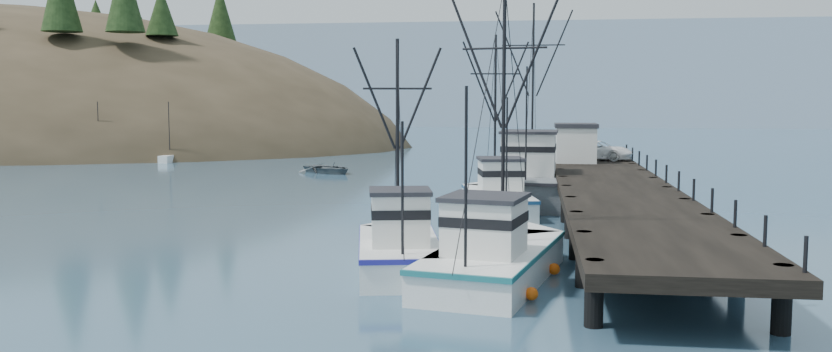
{
  "coord_description": "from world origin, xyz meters",
  "views": [
    {
      "loc": [
        9.55,
        -27.64,
        6.7
      ],
      "look_at": [
        3.46,
        14.82,
        2.5
      ],
      "focal_mm": 35.0,
      "sensor_mm": 36.0,
      "label": 1
    }
  ],
  "objects": [
    {
      "name": "trawler_mid",
      "position": [
        4.49,
        2.89,
        0.82
      ],
      "size": [
        4.54,
        9.13,
        9.3
      ],
      "color": "white",
      "rests_on": "ground"
    },
    {
      "name": "work_vessel",
      "position": [
        9.48,
        25.5,
        1.23
      ],
      "size": [
        5.34,
        15.83,
        13.2
      ],
      "color": "slate",
      "rests_on": "ground"
    },
    {
      "name": "trawler_far",
      "position": [
        7.56,
        19.27,
        0.82
      ],
      "size": [
        4.86,
        10.34,
        10.65
      ],
      "color": "white",
      "rests_on": "ground"
    },
    {
      "name": "trawler_near",
      "position": [
        8.27,
        1.8,
        0.82
      ],
      "size": [
        5.47,
        11.16,
        11.26
      ],
      "color": "white",
      "rests_on": "ground"
    },
    {
      "name": "pier_shed",
      "position": [
        12.66,
        31.55,
        3.42
      ],
      "size": [
        3.0,
        3.2,
        2.8
      ],
      "color": "silver",
      "rests_on": "pier"
    },
    {
      "name": "pier",
      "position": [
        14.0,
        16.0,
        1.69
      ],
      "size": [
        6.0,
        44.0,
        2.0
      ],
      "color": "black",
      "rests_on": "ground"
    },
    {
      "name": "pickup_truck",
      "position": [
        14.41,
        34.0,
        2.72
      ],
      "size": [
        5.71,
        4.01,
        1.45
      ],
      "primitive_type": "imported",
      "rotation": [
        0.0,
        0.0,
        1.23
      ],
      "color": "white",
      "rests_on": "pier"
    },
    {
      "name": "motorboat",
      "position": [
        -8.23,
        41.68,
        0.0
      ],
      "size": [
        6.61,
        6.31,
        1.12
      ],
      "primitive_type": "imported",
      "rotation": [
        0.0,
        0.0,
        0.93
      ],
      "color": "#52595C",
      "rests_on": "ground"
    },
    {
      "name": "distant_ridge_far",
      "position": [
        -40.0,
        185.0,
        0.0
      ],
      "size": [
        180.0,
        25.0,
        18.0
      ],
      "primitive_type": "cube",
      "color": "silver",
      "rests_on": "ground"
    },
    {
      "name": "ground",
      "position": [
        0.0,
        0.0,
        0.0
      ],
      "size": [
        400.0,
        400.0,
        0.0
      ],
      "primitive_type": "plane",
      "color": "#2F506A",
      "rests_on": "ground"
    },
    {
      "name": "distant_ridge",
      "position": [
        10.0,
        170.0,
        0.0
      ],
      "size": [
        360.0,
        40.0,
        26.0
      ],
      "primitive_type": "cube",
      "color": "#9EB2C6",
      "rests_on": "ground"
    },
    {
      "name": "moored_sailboats",
      "position": [
        -35.0,
        56.45,
        0.33
      ],
      "size": [
        13.56,
        19.27,
        6.35
      ],
      "color": "white",
      "rests_on": "ground"
    }
  ]
}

